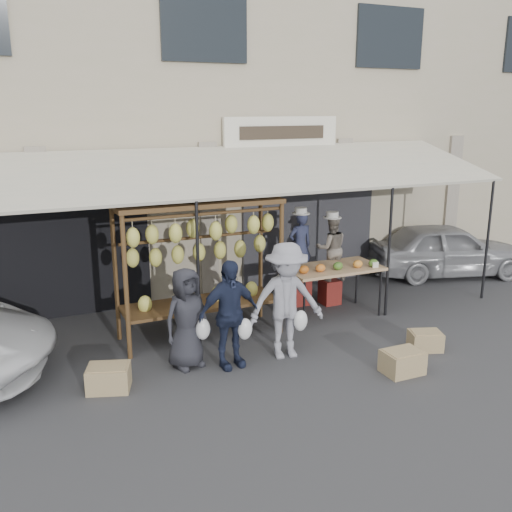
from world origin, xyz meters
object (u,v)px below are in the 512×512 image
Objects in this scene: banana_rack at (200,243)px; sedan at (447,249)px; vendor_left at (300,246)px; customer_mid at (229,314)px; crate_near_a at (402,362)px; customer_left at (187,318)px; produce_table at (334,269)px; customer_right at (286,301)px; vendor_right at (331,248)px; crate_far at (109,378)px; crate_near_b at (425,341)px.

sedan is (6.08, 1.13, -0.97)m from banana_rack.
customer_mid is at bearing 40.88° from vendor_left.
vendor_left is (2.20, 0.77, -0.43)m from banana_rack.
crate_near_a is (2.13, -1.20, -0.63)m from customer_mid.
produce_table is at bearing 0.25° from customer_left.
sedan reaches higher than produce_table.
customer_right is (-1.31, -2.00, -0.26)m from vendor_left.
vendor_right is 2.24× the size of crate_far.
customer_right is 3.24× the size of crate_near_a.
vendor_left is 2.34× the size of crate_far.
sedan is (3.88, 0.36, -0.54)m from vendor_left.
customer_right reaches higher than crate_near_b.
customer_mid is (-2.44, -1.15, -0.08)m from produce_table.
vendor_right is at bearing 115.81° from sedan.
customer_mid reaches higher than customer_left.
crate_near_a is (-0.61, -2.94, -0.92)m from vendor_right.
crate_near_a is 5.31m from sedan.
produce_table is 1.16× the size of customer_left.
banana_rack is at bearing 134.19° from customer_right.
customer_mid is at bearing -154.71° from produce_table.
customer_left is at bearing -163.08° from produce_table.
customer_right is (1.44, -0.28, 0.14)m from customer_left.
customer_right reaches higher than crate_near_a.
customer_left is 2.72× the size of crate_near_a.
banana_rack is 1.49× the size of customer_right.
vendor_left is 3.31m from crate_near_a.
vendor_left reaches higher than produce_table.
crate_near_a is 1.14× the size of crate_near_b.
vendor_right is 3.63m from customer_left.
customer_mid is (-2.73, -1.74, -0.29)m from vendor_right.
vendor_left is 3.26m from customer_left.
customer_right is (0.90, -1.23, -0.69)m from banana_rack.
customer_mid is at bearing -89.52° from banana_rack.
crate_far reaches higher than crate_near_a.
crate_near_b is (0.77, -2.66, -0.99)m from vendor_left.
customer_left is at bearing 31.14° from vendor_left.
sedan is (5.19, 2.36, -0.28)m from customer_right.
customer_left is at bearing 150.10° from customer_mid.
banana_rack is 2.04× the size of vendor_left.
banana_rack is 6.26m from sedan.
banana_rack is at bearing 179.01° from produce_table.
crate_far is (-3.85, 1.19, 0.00)m from crate_near_a.
crate_far is at bearing -164.36° from produce_table.
vendor_right is 0.77× the size of customer_mid.
customer_left reaches higher than sedan.
sedan reaches higher than crate_far.
produce_table is at bearing 79.93° from vendor_right.
vendor_left is 0.37× the size of sedan.
customer_left is 3.69m from crate_near_b.
vendor_right is at bearing 26.32° from customer_mid.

